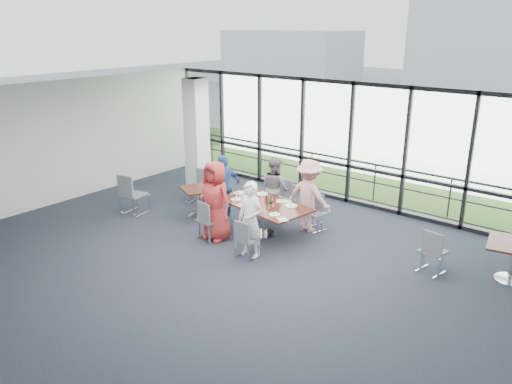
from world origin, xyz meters
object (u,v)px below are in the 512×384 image
Objects in this scene: structural_column at (197,138)px; diner_near_right at (250,220)px; main_table at (264,208)px; diner_end at (224,186)px; diner_far_right at (309,196)px; chair_main_nr at (247,239)px; diner_far_left at (275,188)px; diner_near_left at (215,201)px; chair_spare_r at (433,251)px; chair_main_nl at (209,220)px; side_table_left at (199,193)px; chair_main_fl at (282,199)px; chair_spare_lb at (197,187)px; chair_main_end at (217,199)px; chair_main_fr at (316,213)px; chair_spare_la at (134,195)px.

structural_column reaches higher than diner_near_right.
main_table is 1.41× the size of diner_near_right.
diner_near_right reaches higher than diner_end.
chair_main_nr is at bearing 84.89° from diner_far_right.
diner_near_left is at bearing 99.45° from diner_far_left.
diner_far_right reaches higher than diner_near_right.
diner_end reaches higher than chair_spare_r.
diner_near_left is at bearing -119.78° from main_table.
chair_main_nl is at bearing -149.66° from chair_spare_r.
side_table_left is 2.06m from chair_main_fl.
chair_spare_r is (6.84, -0.55, -1.16)m from structural_column.
chair_main_nl is at bearing -131.73° from diner_near_left.
main_table is 1.44× the size of diner_end.
chair_main_nr is 0.91× the size of chair_spare_lb.
chair_spare_lb is (-3.29, -0.31, -0.40)m from diner_far_right.
diner_far_left is 1.49m from chair_main_end.
chair_main_end is (-1.66, 0.21, -0.22)m from main_table.
diner_end reaches higher than chair_main_nr.
chair_main_nr is 3.60m from chair_spare_r.
diner_near_left reaches higher than diner_near_right.
chair_main_nl is (2.42, -2.08, -1.15)m from structural_column.
diner_end is at bearing 143.22° from chair_main_nr.
structural_column is 3.68× the size of chair_main_fl.
chair_main_nl is at bearing 36.76° from diner_end.
main_table is at bearing 111.79° from chair_main_nr.
diner_far_left is at bearing -174.49° from chair_spare_r.
diner_end reaches higher than chair_main_fr.
diner_near_right is (3.67, -2.17, -0.80)m from structural_column.
diner_near_left is at bearing 167.19° from diner_near_right.
chair_main_nl is (-0.35, -1.94, -0.33)m from diner_far_left.
main_table is 2.77× the size of chair_main_nr.
chair_main_nl is 1.09× the size of chair_main_fr.
chair_main_fr is at bearing -163.44° from diner_far_left.
diner_far_right is 2.06× the size of chair_main_fr.
chair_spare_lb is at bearing 151.80° from chair_main_nr.
chair_spare_la is at bearing -40.65° from chair_main_end.
diner_far_left is 1.77× the size of chair_main_fl.
chair_spare_r is (5.28, 0.37, 0.03)m from chair_main_end.
chair_spare_r is (4.32, 1.42, -0.45)m from diner_near_left.
main_table is at bearing 107.95° from chair_main_fl.
side_table_left is at bearing -161.34° from chair_spare_r.
main_table is 2.52× the size of chair_spare_lb.
diner_near_right reaches higher than chair_spare_r.
chair_spare_la reaches higher than chair_main_fl.
side_table_left is 1.01× the size of chair_spare_la.
side_table_left is 1.01m from chair_spare_lb.
diner_end is at bearing 127.89° from chair_main_nl.
chair_spare_la is (-1.87, -1.30, -0.28)m from diner_end.
chair_main_fl is (-0.37, 1.19, -0.20)m from main_table.
main_table is 1.15m from diner_near_right.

